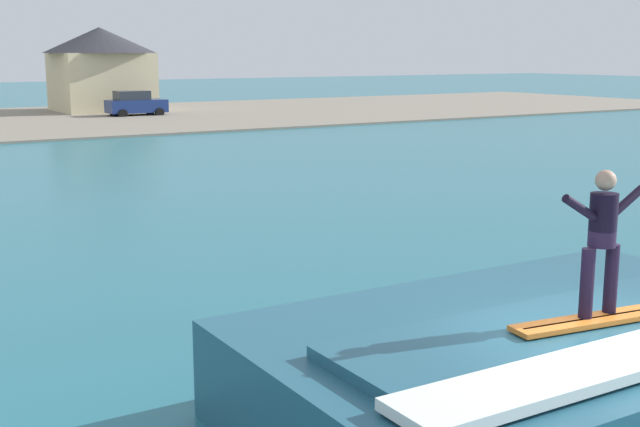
{
  "coord_description": "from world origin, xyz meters",
  "views": [
    {
      "loc": [
        -7.47,
        -5.99,
        4.52
      ],
      "look_at": [
        0.03,
        6.36,
        1.72
      ],
      "focal_mm": 46.74,
      "sensor_mm": 36.0,
      "label": 1
    }
  ],
  "objects": [
    {
      "name": "wave_crest",
      "position": [
        0.03,
        0.9,
        0.67
      ],
      "size": [
        7.47,
        4.64,
        1.42
      ],
      "color": "#24586E",
      "rests_on": "ground_plane"
    },
    {
      "name": "surfboard",
      "position": [
        0.06,
        0.31,
        1.45
      ],
      "size": [
        2.15,
        0.64,
        0.06
      ],
      "color": "orange",
      "rests_on": "wave_crest"
    },
    {
      "name": "surfer",
      "position": [
        0.2,
        0.36,
        2.45
      ],
      "size": [
        1.33,
        0.32,
        1.73
      ],
      "color": "black",
      "rests_on": "surfboard"
    },
    {
      "name": "car_far_shore",
      "position": [
        12.15,
        51.64,
        0.95
      ],
      "size": [
        4.11,
        2.21,
        1.86
      ],
      "color": "navy",
      "rests_on": "ground_plane"
    },
    {
      "name": "house_gabled_white",
      "position": [
        11.57,
        57.55,
        3.53
      ],
      "size": [
        8.47,
        8.47,
        6.39
      ],
      "color": "beige",
      "rests_on": "ground_plane"
    }
  ]
}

